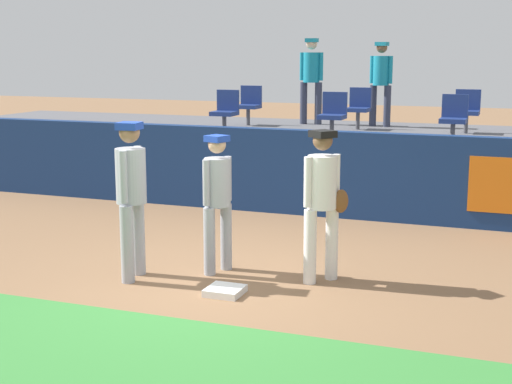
% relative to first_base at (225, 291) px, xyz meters
% --- Properties ---
extents(ground_plane, '(60.00, 60.00, 0.00)m').
position_rel_first_base_xyz_m(ground_plane, '(-0.30, 0.17, -0.04)').
color(ground_plane, '#846042').
extents(grass_foreground_strip, '(18.00, 2.80, 0.01)m').
position_rel_first_base_xyz_m(grass_foreground_strip, '(-0.30, -2.28, -0.04)').
color(grass_foreground_strip, '#388438').
rests_on(grass_foreground_strip, ground_plane).
extents(first_base, '(0.40, 0.40, 0.08)m').
position_rel_first_base_xyz_m(first_base, '(0.00, 0.00, 0.00)').
color(first_base, white).
rests_on(first_base, ground_plane).
extents(player_fielder_home, '(0.55, 0.48, 1.81)m').
position_rel_first_base_xyz_m(player_fielder_home, '(0.89, 0.86, 1.00)').
color(player_fielder_home, white).
rests_on(player_fielder_home, ground_plane).
extents(player_runner_visitor, '(0.40, 0.53, 1.89)m').
position_rel_first_base_xyz_m(player_runner_visitor, '(-1.27, 0.18, 1.06)').
color(player_runner_visitor, '#9EA3AD').
rests_on(player_runner_visitor, ground_plane).
extents(player_coach_visitor, '(0.41, 0.46, 1.71)m').
position_rel_first_base_xyz_m(player_coach_visitor, '(-0.42, 0.77, 0.95)').
color(player_coach_visitor, '#9EA3AD').
rests_on(player_coach_visitor, ground_plane).
extents(field_wall, '(18.00, 0.26, 1.42)m').
position_rel_first_base_xyz_m(field_wall, '(-0.28, 4.33, 0.67)').
color(field_wall, navy).
rests_on(field_wall, ground_plane).
extents(bleacher_platform, '(18.00, 4.80, 1.13)m').
position_rel_first_base_xyz_m(bleacher_platform, '(-0.30, 6.90, 0.53)').
color(bleacher_platform, '#59595E').
rests_on(bleacher_platform, ground_plane).
extents(seat_front_center, '(0.46, 0.44, 0.84)m').
position_rel_first_base_xyz_m(seat_front_center, '(-0.29, 5.78, 1.56)').
color(seat_front_center, '#4C4C51').
rests_on(seat_front_center, bleacher_platform).
extents(seat_back_left, '(0.47, 0.44, 0.84)m').
position_rel_first_base_xyz_m(seat_back_left, '(-2.62, 7.58, 1.56)').
color(seat_back_left, '#4C4C51').
rests_on(seat_back_left, bleacher_platform).
extents(seat_front_left, '(0.45, 0.44, 0.84)m').
position_rel_first_base_xyz_m(seat_front_left, '(-2.41, 5.77, 1.56)').
color(seat_front_left, '#4C4C51').
rests_on(seat_front_left, bleacher_platform).
extents(seat_front_right, '(0.44, 0.44, 0.84)m').
position_rel_first_base_xyz_m(seat_front_right, '(1.85, 5.77, 1.56)').
color(seat_front_right, '#4C4C51').
rests_on(seat_front_right, bleacher_platform).
extents(seat_back_center, '(0.44, 0.44, 0.84)m').
position_rel_first_base_xyz_m(seat_back_center, '(-0.22, 7.57, 1.56)').
color(seat_back_center, '#4C4C51').
rests_on(seat_back_center, bleacher_platform).
extents(seat_back_right, '(0.48, 0.44, 0.84)m').
position_rel_first_base_xyz_m(seat_back_right, '(1.92, 7.58, 1.56)').
color(seat_back_right, '#4C4C51').
rests_on(seat_back_right, bleacher_platform).
extents(spectator_hooded, '(0.49, 0.38, 1.76)m').
position_rel_first_base_xyz_m(spectator_hooded, '(0.08, 8.25, 2.11)').
color(spectator_hooded, '#33384C').
rests_on(spectator_hooded, bleacher_platform).
extents(spectator_capped, '(0.52, 0.36, 1.84)m').
position_rel_first_base_xyz_m(spectator_capped, '(-1.43, 8.24, 2.16)').
color(spectator_capped, '#33384C').
rests_on(spectator_capped, bleacher_platform).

